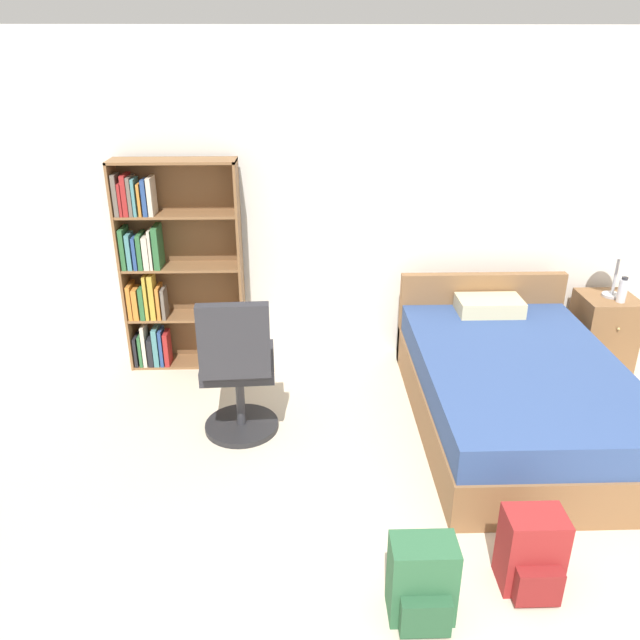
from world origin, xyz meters
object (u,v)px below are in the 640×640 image
at_px(bed, 513,388).
at_px(backpack_red, 532,553).
at_px(nightstand, 603,331).
at_px(backpack_green, 422,583).
at_px(water_bottle, 623,290).
at_px(table_lamp, 622,247).
at_px(office_chair, 238,371).
at_px(bookshelf, 166,270).

xyz_separation_m(bed, backpack_red, (-0.36, -1.47, -0.07)).
xyz_separation_m(bed, nightstand, (1.02, 0.86, 0.03)).
relative_size(backpack_red, backpack_green, 1.01).
distance_m(water_bottle, backpack_green, 3.13).
height_order(table_lamp, backpack_green, table_lamp).
height_order(office_chair, backpack_green, office_chair).
height_order(bookshelf, bed, bookshelf).
xyz_separation_m(nightstand, water_bottle, (0.03, -0.11, 0.40)).
bearing_deg(water_bottle, office_chair, -163.47).
relative_size(bookshelf, bed, 0.81).
distance_m(bookshelf, table_lamp, 3.59).
bearing_deg(backpack_green, table_lamp, 51.83).
distance_m(nightstand, table_lamp, 0.72).
distance_m(bed, water_bottle, 1.36).
bearing_deg(table_lamp, backpack_red, -120.89).
height_order(bed, table_lamp, table_lamp).
distance_m(bed, office_chair, 1.92).
xyz_separation_m(bookshelf, office_chair, (0.65, -1.10, -0.32)).
xyz_separation_m(bookshelf, water_bottle, (3.60, -0.22, -0.13)).
bearing_deg(water_bottle, backpack_green, -129.75).
height_order(bed, office_chair, office_chair).
xyz_separation_m(table_lamp, water_bottle, (0.02, -0.12, -0.32)).
bearing_deg(backpack_red, backpack_green, -163.98).
bearing_deg(office_chair, bed, 3.77).
bearing_deg(backpack_green, nightstand, 51.98).
xyz_separation_m(bookshelf, backpack_green, (1.62, -2.60, -0.63)).
height_order(office_chair, table_lamp, table_lamp).
distance_m(bookshelf, office_chair, 1.32).
relative_size(water_bottle, backpack_red, 0.49).
distance_m(bookshelf, bed, 2.78).
bearing_deg(bookshelf, water_bottle, -3.54).
height_order(table_lamp, water_bottle, table_lamp).
height_order(bed, nightstand, bed).
xyz_separation_m(nightstand, backpack_red, (-1.38, -2.32, -0.10)).
bearing_deg(nightstand, water_bottle, -72.31).
bearing_deg(bed, water_bottle, 35.55).
bearing_deg(bookshelf, office_chair, -59.36).
bearing_deg(office_chair, backpack_red, -41.12).
height_order(bookshelf, backpack_red, bookshelf).
xyz_separation_m(nightstand, table_lamp, (0.02, 0.01, 0.72)).
xyz_separation_m(office_chair, backpack_red, (1.54, -1.34, -0.30)).
xyz_separation_m(bookshelf, bed, (2.55, -0.97, -0.56)).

